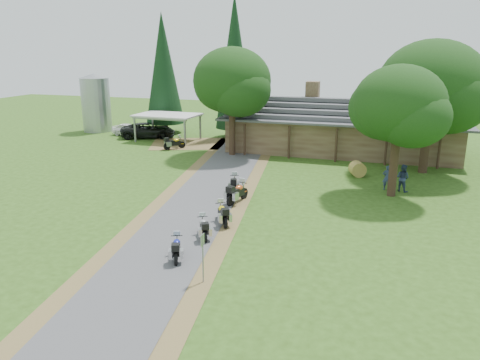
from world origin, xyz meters
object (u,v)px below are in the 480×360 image
(hay_bale, at_px, (357,169))
(motorcycle_row_d, at_px, (237,192))
(car_white_sedan, at_px, (129,128))
(motorcycle_row_b, at_px, (204,226))
(carport, at_px, (168,127))
(motorcycle_carport_a, at_px, (174,142))
(motorcycle_row_c, at_px, (223,213))
(motorcycle_row_e, at_px, (234,183))
(motorcycle_row_a, at_px, (177,247))
(silo, at_px, (96,103))
(lodge, at_px, (342,125))
(car_dark_suv, at_px, (148,127))

(hay_bale, bearing_deg, motorcycle_row_d, -128.23)
(car_white_sedan, xyz_separation_m, hay_bale, (24.80, -9.48, -0.30))
(motorcycle_row_b, bearing_deg, carport, 1.29)
(motorcycle_row_d, relative_size, motorcycle_carport_a, 1.07)
(motorcycle_row_c, relative_size, motorcycle_row_e, 1.00)
(motorcycle_row_a, bearing_deg, motorcycle_row_c, -28.08)
(motorcycle_row_d, xyz_separation_m, motorcycle_carport_a, (-10.48, 13.22, -0.05))
(silo, xyz_separation_m, motorcycle_row_c, (23.42, -23.31, -2.61))
(carport, bearing_deg, motorcycle_row_c, -54.65)
(motorcycle_row_e, bearing_deg, silo, 36.35)
(lodge, xyz_separation_m, motorcycle_row_a, (-4.81, -25.70, -1.88))
(car_dark_suv, bearing_deg, motorcycle_row_c, -164.70)
(motorcycle_row_c, distance_m, motorcycle_carport_a, 20.06)
(motorcycle_row_b, bearing_deg, motorcycle_row_c, -35.75)
(silo, xyz_separation_m, motorcycle_row_b, (23.15, -25.41, -2.66))
(car_white_sedan, xyz_separation_m, motorcycle_row_b, (18.16, -23.75, -0.27))
(silo, height_order, motorcycle_row_b, silo)
(car_dark_suv, height_order, hay_bale, car_dark_suv)
(carport, relative_size, motorcycle_row_b, 3.71)
(motorcycle_row_e, bearing_deg, motorcycle_row_a, 168.43)
(lodge, xyz_separation_m, car_dark_suv, (-20.22, 0.47, -1.26))
(motorcycle_row_e, height_order, hay_bale, motorcycle_row_e)
(lodge, distance_m, motorcycle_carport_a, 15.72)
(motorcycle_row_c, bearing_deg, hay_bale, -59.03)
(car_dark_suv, distance_m, motorcycle_row_c, 26.65)
(motorcycle_row_c, distance_m, motorcycle_row_e, 5.74)
(motorcycle_row_c, bearing_deg, car_dark_suv, 5.31)
(carport, bearing_deg, motorcycle_row_a, -60.78)
(car_white_sedan, bearing_deg, motorcycle_row_a, -133.33)
(motorcycle_row_b, distance_m, motorcycle_row_e, 7.77)
(motorcycle_row_e, xyz_separation_m, hay_bale, (7.54, 6.55, -0.07))
(motorcycle_row_c, height_order, motorcycle_row_d, motorcycle_row_d)
(carport, relative_size, car_white_sedan, 1.23)
(motorcycle_row_e, bearing_deg, lodge, -34.86)
(lodge, xyz_separation_m, carport, (-17.51, -0.30, -1.09))
(motorcycle_row_c, bearing_deg, motorcycle_row_e, -19.61)
(silo, relative_size, motorcycle_row_e, 3.54)
(motorcycle_carport_a, relative_size, hay_bale, 1.73)
(car_white_sedan, bearing_deg, carport, -88.92)
(motorcycle_row_c, distance_m, motorcycle_row_d, 3.69)
(car_white_sedan, distance_m, car_dark_suv, 2.54)
(motorcycle_row_d, relative_size, hay_bale, 1.86)
(motorcycle_row_d, height_order, motorcycle_carport_a, motorcycle_row_d)
(motorcycle_row_a, xyz_separation_m, motorcycle_carport_a, (-10.29, 21.70, 0.08))
(car_dark_suv, xyz_separation_m, motorcycle_row_a, (15.41, -26.16, -0.61))
(hay_bale, bearing_deg, motorcycle_row_c, -117.62)
(car_dark_suv, xyz_separation_m, motorcycle_row_c, (15.93, -21.36, -0.56))
(motorcycle_carport_a, bearing_deg, car_white_sedan, 100.28)
(lodge, distance_m, hay_bale, 9.16)
(car_white_sedan, relative_size, motorcycle_row_d, 2.49)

